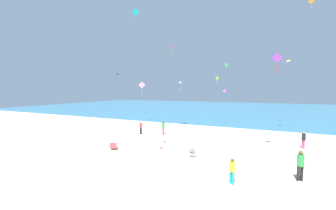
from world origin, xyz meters
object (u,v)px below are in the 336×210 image
(kite_yellow, at_px, (288,61))
(kite_green, at_px, (226,64))
(person_5, at_px, (304,139))
(kite_lime, at_px, (217,78))
(kite_orange, at_px, (311,1))
(kite_teal, at_px, (136,12))
(beach_chair_far_left, at_px, (114,146))
(kite_red, at_px, (173,47))
(kite_magenta, at_px, (225,91))
(kite_pink, at_px, (142,85))
(beach_chair_far_right, at_px, (192,152))
(kite_purple, at_px, (277,59))
(person_2, at_px, (232,169))
(person_3, at_px, (163,127))
(person_0, at_px, (300,163))
(person_1, at_px, (141,127))
(kite_white, at_px, (181,82))
(person_4, at_px, (164,146))
(kite_black, at_px, (118,74))

(kite_yellow, bearing_deg, kite_green, 178.80)
(person_5, height_order, kite_lime, kite_lime)
(kite_orange, bearing_deg, kite_teal, -145.81)
(beach_chair_far_left, relative_size, kite_red, 0.42)
(kite_green, xyz_separation_m, kite_red, (-5.99, -4.90, 1.86))
(kite_magenta, bearing_deg, kite_yellow, -10.94)
(kite_pink, bearing_deg, kite_yellow, 3.31)
(beach_chair_far_right, xyz_separation_m, person_5, (8.41, 5.75, 0.62))
(kite_purple, bearing_deg, kite_green, 117.04)
(kite_yellow, xyz_separation_m, kite_purple, (-2.16, -10.05, -1.12))
(person_2, xyz_separation_m, person_3, (-8.46, 9.13, 0.11))
(person_0, xyz_separation_m, person_2, (-3.48, -1.96, -0.17))
(kite_green, height_order, kite_lime, kite_green)
(beach_chair_far_left, height_order, kite_lime, kite_lime)
(kite_teal, bearing_deg, person_2, -27.17)
(person_1, bearing_deg, kite_pink, 130.88)
(person_0, relative_size, kite_orange, 1.71)
(kite_magenta, bearing_deg, kite_orange, -20.13)
(person_3, xyz_separation_m, kite_orange, (14.83, 6.01, 13.73))
(person_1, relative_size, kite_purple, 0.89)
(person_1, height_order, kite_white, kite_white)
(kite_green, distance_m, kite_purple, 11.51)
(kite_green, distance_m, kite_orange, 10.97)
(beach_chair_far_left, distance_m, kite_red, 14.44)
(kite_teal, bearing_deg, kite_pink, 119.35)
(person_0, height_order, kite_teal, kite_teal)
(beach_chair_far_left, relative_size, person_3, 0.49)
(beach_chair_far_left, distance_m, person_4, 4.38)
(kite_white, bearing_deg, person_5, -21.01)
(beach_chair_far_right, relative_size, kite_lime, 0.63)
(beach_chair_far_left, bearing_deg, kite_green, -52.00)
(kite_black, height_order, kite_teal, kite_teal)
(person_2, distance_m, kite_magenta, 19.23)
(person_4, bearing_deg, beach_chair_far_right, 148.47)
(beach_chair_far_left, distance_m, person_0, 13.50)
(person_2, xyz_separation_m, kite_green, (-2.62, 17.22, 7.92))
(person_5, bearing_deg, person_0, 43.34)
(person_3, relative_size, kite_orange, 1.61)
(person_4, relative_size, kite_teal, 0.60)
(kite_magenta, relative_size, kite_orange, 1.11)
(person_1, bearing_deg, kite_yellow, 39.36)
(kite_purple, bearing_deg, kite_red, 154.65)
(person_0, height_order, kite_black, kite_black)
(kite_teal, bearing_deg, kite_lime, 73.36)
(kite_lime, relative_size, kite_white, 0.84)
(person_0, bearing_deg, kite_teal, 54.90)
(kite_red, xyz_separation_m, kite_white, (0.34, 2.13, -4.38))
(person_2, relative_size, kite_black, 1.21)
(kite_pink, distance_m, kite_white, 7.27)
(kite_pink, bearing_deg, person_5, -17.83)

